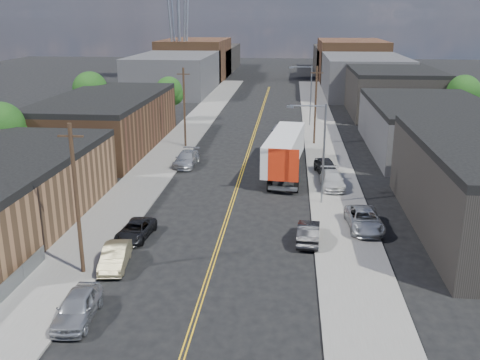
% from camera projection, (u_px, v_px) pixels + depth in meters
% --- Properties ---
extents(ground, '(260.00, 260.00, 0.00)m').
position_uv_depth(ground, '(257.00, 125.00, 81.79)').
color(ground, black).
rests_on(ground, ground).
extents(centerline, '(0.32, 120.00, 0.01)m').
position_uv_depth(centerline, '(249.00, 148.00, 67.53)').
color(centerline, gold).
rests_on(centerline, ground).
extents(sidewalk_left, '(5.00, 140.00, 0.15)m').
position_uv_depth(sidewalk_left, '(176.00, 146.00, 68.36)').
color(sidewalk_left, slate).
rests_on(sidewalk_left, ground).
extents(sidewalk_right, '(5.00, 140.00, 0.15)m').
position_uv_depth(sidewalk_right, '(325.00, 150.00, 66.65)').
color(sidewalk_right, slate).
rests_on(sidewalk_right, ground).
extents(warehouse_brown, '(12.00, 26.00, 6.60)m').
position_uv_depth(warehouse_brown, '(107.00, 122.00, 67.22)').
color(warehouse_brown, '#513520').
rests_on(warehouse_brown, ground).
extents(industrial_right_b, '(14.00, 24.00, 6.10)m').
position_uv_depth(industrial_right_b, '(429.00, 126.00, 65.60)').
color(industrial_right_b, '#353437').
rests_on(industrial_right_b, ground).
extents(industrial_right_c, '(14.00, 22.00, 7.60)m').
position_uv_depth(industrial_right_c, '(392.00, 91.00, 90.09)').
color(industrial_right_c, black).
rests_on(industrial_right_c, ground).
extents(skyline_left_a, '(16.00, 30.00, 8.00)m').
position_uv_depth(skyline_left_a, '(175.00, 73.00, 115.67)').
color(skyline_left_a, '#353437').
rests_on(skyline_left_a, ground).
extents(skyline_right_a, '(16.00, 30.00, 8.00)m').
position_uv_depth(skyline_right_a, '(363.00, 75.00, 112.07)').
color(skyline_right_a, '#353437').
rests_on(skyline_right_a, ground).
extents(skyline_left_b, '(16.00, 26.00, 10.00)m').
position_uv_depth(skyline_left_b, '(195.00, 59.00, 139.13)').
color(skyline_left_b, '#513520').
rests_on(skyline_left_b, ground).
extents(skyline_right_b, '(16.00, 26.00, 10.00)m').
position_uv_depth(skyline_right_b, '(351.00, 60.00, 135.54)').
color(skyline_right_b, '#513520').
rests_on(skyline_right_b, ground).
extents(skyline_left_c, '(16.00, 40.00, 7.00)m').
position_uv_depth(skyline_left_c, '(207.00, 59.00, 158.59)').
color(skyline_left_c, black).
rests_on(skyline_left_c, ground).
extents(skyline_right_c, '(16.00, 40.00, 7.00)m').
position_uv_depth(skyline_right_c, '(343.00, 60.00, 155.00)').
color(skyline_right_c, black).
rests_on(skyline_right_c, ground).
extents(streetlight_near, '(3.39, 0.25, 9.00)m').
position_uv_depth(streetlight_near, '(319.00, 146.00, 46.25)').
color(streetlight_near, gray).
rests_on(streetlight_near, ground).
extents(streetlight_far, '(3.39, 0.25, 9.00)m').
position_uv_depth(streetlight_far, '(308.00, 91.00, 79.52)').
color(streetlight_far, gray).
rests_on(streetlight_far, ground).
extents(utility_pole_left_near, '(1.60, 0.26, 10.00)m').
position_uv_depth(utility_pole_left_near, '(77.00, 200.00, 33.47)').
color(utility_pole_left_near, black).
rests_on(utility_pole_left_near, ground).
extents(utility_pole_left_far, '(1.60, 0.26, 10.00)m').
position_uv_depth(utility_pole_left_far, '(184.00, 107.00, 66.74)').
color(utility_pole_left_far, black).
rests_on(utility_pole_left_far, ground).
extents(utility_pole_right, '(1.60, 0.26, 10.00)m').
position_uv_depth(utility_pole_right, '(316.00, 105.00, 68.12)').
color(utility_pole_right, black).
rests_on(utility_pole_right, ground).
extents(tree_left_near, '(4.85, 4.76, 7.91)m').
position_uv_depth(tree_left_near, '(2.00, 129.00, 53.88)').
color(tree_left_near, black).
rests_on(tree_left_near, ground).
extents(tree_left_mid, '(5.10, 5.04, 8.37)m').
position_uv_depth(tree_left_mid, '(91.00, 92.00, 77.56)').
color(tree_left_mid, black).
rests_on(tree_left_mid, ground).
extents(tree_left_far, '(4.35, 4.20, 6.97)m').
position_uv_depth(tree_left_far, '(169.00, 92.00, 83.59)').
color(tree_left_far, black).
rests_on(tree_left_far, ground).
extents(tree_right_far, '(4.85, 4.76, 7.91)m').
position_uv_depth(tree_right_far, '(464.00, 94.00, 77.55)').
color(tree_right_far, black).
rests_on(tree_right_far, ground).
extents(semi_truck, '(4.36, 17.11, 4.41)m').
position_uv_depth(semi_truck, '(285.00, 148.00, 57.41)').
color(semi_truck, silver).
rests_on(semi_truck, ground).
extents(car_left_a, '(2.21, 4.85, 1.61)m').
position_uv_depth(car_left_a, '(78.00, 307.00, 29.45)').
color(car_left_a, '#A6A8AB').
rests_on(car_left_a, ground).
extents(car_left_b, '(2.12, 4.64, 1.48)m').
position_uv_depth(car_left_b, '(115.00, 257.00, 35.70)').
color(car_left_b, '#817754').
rests_on(car_left_b, ground).
extents(car_left_c, '(2.48, 4.75, 1.28)m').
position_uv_depth(car_left_c, '(136.00, 230.00, 40.35)').
color(car_left_c, black).
rests_on(car_left_c, ground).
extents(car_left_d, '(2.48, 5.60, 1.60)m').
position_uv_depth(car_left_d, '(186.00, 159.00, 59.59)').
color(car_left_d, '#AFB1B4').
rests_on(car_left_d, ground).
extents(car_right_oncoming, '(1.89, 4.70, 1.52)m').
position_uv_depth(car_right_oncoming, '(309.00, 232.00, 39.64)').
color(car_right_oncoming, black).
rests_on(car_right_oncoming, ground).
extents(car_right_lot_a, '(2.80, 5.62, 1.53)m').
position_uv_depth(car_right_lot_a, '(364.00, 220.00, 41.69)').
color(car_right_lot_a, '#ABAEB0').
rests_on(car_right_lot_a, sidewalk_right).
extents(car_right_lot_b, '(2.35, 5.30, 1.51)m').
position_uv_depth(car_right_lot_b, '(332.00, 180.00, 51.71)').
color(car_right_lot_b, '#B4B4B4').
rests_on(car_right_lot_b, sidewalk_right).
extents(car_right_lot_c, '(2.69, 5.01, 1.62)m').
position_uv_depth(car_right_lot_c, '(326.00, 167.00, 55.99)').
color(car_right_lot_c, black).
rests_on(car_right_lot_c, sidewalk_right).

